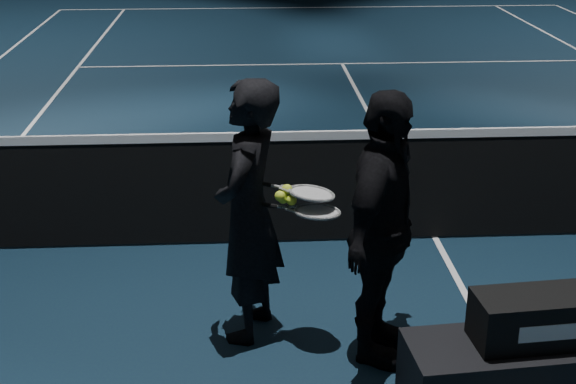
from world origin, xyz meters
The scene contains 12 objects.
floor centered at (0.00, 0.00, 0.00)m, with size 36.00×36.00×0.00m, color #0D1E31.
court_lines centered at (0.00, 0.00, 0.00)m, with size 10.98×23.78×0.01m, color white, non-canonical shape.
net_mesh centered at (0.00, 0.00, 0.45)m, with size 12.80×0.02×0.86m, color black.
net_tape centered at (0.00, 0.00, 0.92)m, with size 12.80×0.03×0.07m, color white.
player_bench centered at (0.02, -2.24, 0.22)m, with size 1.43×0.48×0.43m, color black.
racket_bag centered at (0.02, -2.24, 0.57)m, with size 0.72×0.31×0.29m, color black.
bag_signature centered at (0.02, -2.40, 0.57)m, with size 0.33×0.00×0.10m, color white.
player_a centered at (-1.56, -1.35, 0.86)m, with size 0.63×0.41×1.72m, color black.
player_b centered at (-0.77, -1.67, 0.86)m, with size 1.01×0.42×1.72m, color black.
racket_lower centered at (-1.14, -1.52, 0.93)m, with size 0.68×0.22×0.03m, color black, non-canonical shape.
racket_upper centered at (-1.17, -1.47, 1.02)m, with size 0.68×0.22×0.03m, color black, non-canonical shape.
tennis_balls centered at (-1.32, -1.44, 1.00)m, with size 0.12×0.10×0.12m, color #B8E22F, non-canonical shape.
Camera 1 is at (-1.58, -5.96, 2.86)m, focal length 50.00 mm.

